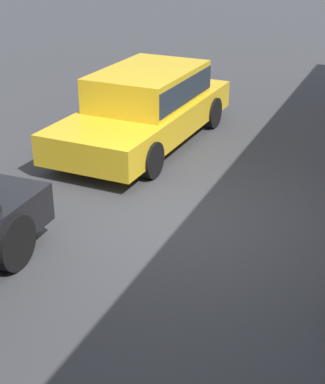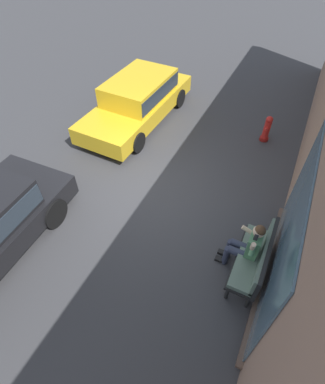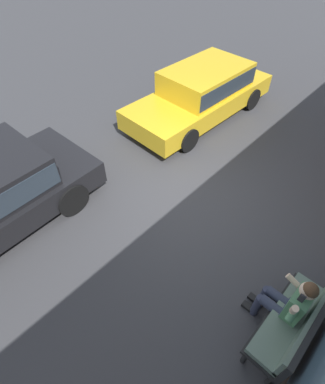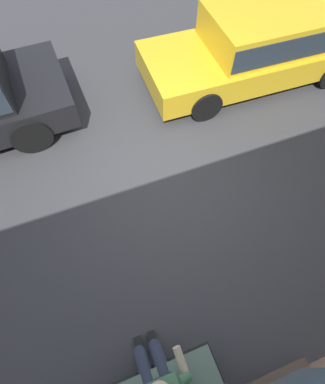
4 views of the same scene
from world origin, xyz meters
name	(u,v)px [view 2 (image 2 of 4)]	position (x,y,z in m)	size (l,w,h in m)	color
ground_plane	(151,188)	(0.00, 0.00, 0.00)	(60.00, 60.00, 0.00)	#38383A
bench	(256,258)	(1.25, 2.90, 0.58)	(1.54, 0.55, 1.01)	black
person_on_phone	(247,245)	(1.14, 2.67, 0.71)	(0.73, 0.74, 1.35)	#2D3347
parked_car_near	(138,98)	(-2.68, -1.80, 0.74)	(4.51, 1.92, 1.35)	gold
fire_hydrant	(267,129)	(-3.30, 2.14, 0.39)	(0.38, 0.26, 0.81)	maroon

